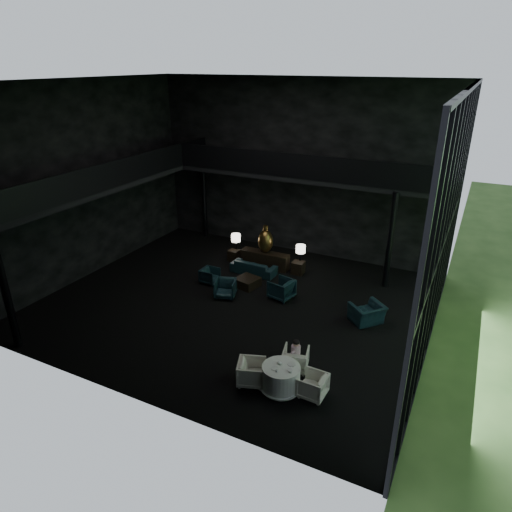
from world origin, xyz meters
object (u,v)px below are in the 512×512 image
at_px(dining_table, 281,379).
at_px(dining_chair_north, 296,358).
at_px(side_table_right, 298,268).
at_px(child, 296,349).
at_px(lounge_armchair_east, 281,287).
at_px(side_table_left, 234,255).
at_px(table_lamp_right, 301,250).
at_px(table_lamp_left, 236,238).
at_px(sofa, 254,265).
at_px(window_armchair, 367,310).
at_px(bronze_urn, 265,241).
at_px(dining_chair_east, 312,385).
at_px(dining_chair_west, 252,371).
at_px(lounge_armchair_west, 210,276).
at_px(coffee_table, 247,282).
at_px(lounge_armchair_south, 225,288).
at_px(console, 265,259).

distance_m(dining_table, dining_chair_north, 1.05).
bearing_deg(side_table_right, dining_table, -71.90).
bearing_deg(child, lounge_armchair_east, -61.04).
height_order(side_table_left, table_lamp_right, table_lamp_right).
xyz_separation_m(table_lamp_left, sofa, (1.45, -1.04, -0.64)).
bearing_deg(table_lamp_left, dining_chair_north, -49.09).
distance_m(table_lamp_right, window_armchair, 4.72).
height_order(bronze_urn, dining_table, bronze_urn).
distance_m(bronze_urn, lounge_armchair_east, 3.13).
xyz_separation_m(dining_chair_east, dining_chair_west, (-1.75, -0.27, 0.05)).
xyz_separation_m(table_lamp_right, sofa, (-1.75, -1.06, -0.67)).
distance_m(table_lamp_left, lounge_armchair_west, 2.79).
relative_size(lounge_armchair_east, dining_table, 0.79).
bearing_deg(table_lamp_right, bronze_urn, -173.15).
bearing_deg(coffee_table, dining_chair_east, -47.40).
bearing_deg(lounge_armchair_east, dining_chair_north, 41.27).
bearing_deg(table_lamp_right, table_lamp_left, -179.70).
height_order(bronze_urn, table_lamp_left, bronze_urn).
bearing_deg(sofa, lounge_armchair_east, 143.86).
relative_size(dining_chair_north, dining_chair_west, 0.91).
xyz_separation_m(table_lamp_left, lounge_armchair_east, (3.45, -2.58, -0.54)).
xyz_separation_m(side_table_right, dining_chair_north, (2.42, -6.28, 0.10)).
xyz_separation_m(side_table_left, dining_table, (5.60, -7.31, 0.07)).
bearing_deg(lounge_armchair_east, lounge_armchair_south, -53.57).
xyz_separation_m(coffee_table, dining_chair_east, (4.70, -5.11, 0.17)).
bearing_deg(console, lounge_armchair_south, -92.80).
bearing_deg(lounge_armchair_west, lounge_armchair_south, -122.72).
xyz_separation_m(lounge_armchair_east, dining_chair_west, (1.30, -5.09, -0.07)).
bearing_deg(coffee_table, lounge_armchair_west, -165.98).
relative_size(side_table_right, dining_chair_north, 0.73).
bearing_deg(table_lamp_right, coffee_table, -121.36).
bearing_deg(window_armchair, table_lamp_right, -86.74).
xyz_separation_m(console, dining_chair_east, (4.89, -7.19, 0.01)).
bearing_deg(side_table_left, console, 0.21).
bearing_deg(sofa, table_lamp_right, -147.25).
relative_size(table_lamp_left, dining_chair_east, 0.99).
height_order(console, child, child).
xyz_separation_m(console, dining_chair_north, (4.02, -6.27, 0.02)).
relative_size(lounge_armchair_south, dining_table, 0.67).
bearing_deg(side_table_left, lounge_armchair_west, -84.67).
bearing_deg(table_lamp_right, sofa, -148.76).
distance_m(table_lamp_left, window_armchair, 7.48).
bearing_deg(window_armchair, coffee_table, -55.09).
bearing_deg(child, dining_chair_north, -72.27).
height_order(bronze_urn, sofa, bronze_urn).
height_order(dining_chair_north, dining_chair_west, dining_chair_west).
bearing_deg(bronze_urn, side_table_left, -178.29).
relative_size(lounge_armchair_east, coffee_table, 1.14).
xyz_separation_m(table_lamp_right, child, (2.44, -6.56, -0.30)).
xyz_separation_m(lounge_armchair_west, dining_chair_west, (4.51, -4.99, 0.09)).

